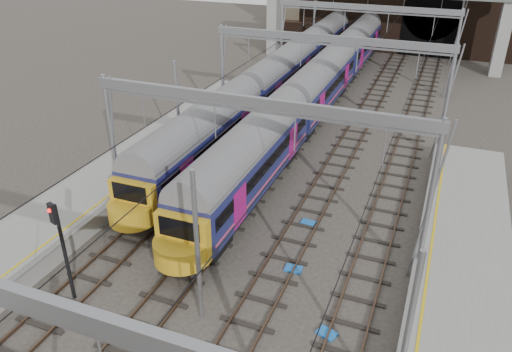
% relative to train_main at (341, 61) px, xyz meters
% --- Properties ---
extents(ground, '(160.00, 160.00, 0.00)m').
position_rel_train_main_xyz_m(ground, '(2.00, -35.81, -2.46)').
color(ground, '#38332D').
rests_on(ground, ground).
extents(platform_left, '(4.32, 55.00, 1.12)m').
position_rel_train_main_xyz_m(platform_left, '(-8.18, -33.31, -1.90)').
color(platform_left, gray).
rests_on(platform_left, ground).
extents(tracks, '(14.40, 80.00, 0.22)m').
position_rel_train_main_xyz_m(tracks, '(2.00, -20.81, -2.44)').
color(tracks, '#4C3828').
rests_on(tracks, ground).
extents(overhead_line, '(16.80, 80.00, 8.00)m').
position_rel_train_main_xyz_m(overhead_line, '(2.00, -14.32, 4.11)').
color(overhead_line, gray).
rests_on(overhead_line, ground).
extents(retaining_wall, '(28.00, 2.75, 9.00)m').
position_rel_train_main_xyz_m(retaining_wall, '(3.40, 16.12, 1.87)').
color(retaining_wall, black).
rests_on(retaining_wall, ground).
extents(train_main, '(2.75, 63.62, 4.75)m').
position_rel_train_main_xyz_m(train_main, '(0.00, 0.00, 0.00)').
color(train_main, black).
rests_on(train_main, ground).
extents(train_second, '(2.68, 61.97, 4.65)m').
position_rel_train_main_xyz_m(train_second, '(-4.00, 1.19, -0.04)').
color(train_second, black).
rests_on(train_second, ground).
extents(signal_near_left, '(0.39, 0.47, 4.98)m').
position_rel_train_main_xyz_m(signal_near_left, '(-3.81, -34.93, 0.67)').
color(signal_near_left, black).
rests_on(signal_near_left, ground).
extents(equip_cover_a, '(0.84, 0.61, 0.10)m').
position_rel_train_main_xyz_m(equip_cover_a, '(4.66, -29.38, -2.41)').
color(equip_cover_a, blue).
rests_on(equip_cover_a, ground).
extents(equip_cover_b, '(0.84, 0.64, 0.09)m').
position_rel_train_main_xyz_m(equip_cover_b, '(4.19, -25.21, -2.41)').
color(equip_cover_b, blue).
rests_on(equip_cover_b, ground).
extents(equip_cover_c, '(0.92, 0.79, 0.09)m').
position_rel_train_main_xyz_m(equip_cover_c, '(7.20, -32.85, -2.41)').
color(equip_cover_c, blue).
rests_on(equip_cover_c, ground).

